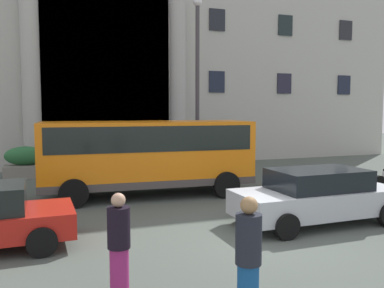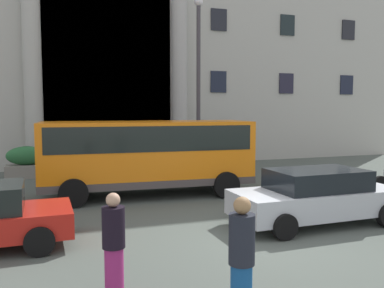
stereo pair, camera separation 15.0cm
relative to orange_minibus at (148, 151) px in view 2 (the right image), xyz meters
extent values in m
cube|color=#49514A|center=(1.41, -5.50, -1.62)|extent=(80.00, 64.00, 0.12)
cube|color=black|center=(-0.25, 7.56, 2.84)|extent=(6.49, 0.12, 8.80)
cylinder|color=#AAA9A0|center=(-3.92, 7.25, 2.84)|extent=(0.85, 0.85, 8.80)
cylinder|color=#A8A5A0|center=(3.42, 7.25, 2.84)|extent=(0.85, 0.85, 8.80)
cube|color=black|center=(5.79, 7.46, 2.98)|extent=(0.94, 0.08, 1.19)
cube|color=black|center=(10.18, 7.46, 2.98)|extent=(0.94, 0.08, 1.19)
cube|color=black|center=(14.57, 7.46, 2.98)|extent=(0.94, 0.08, 1.19)
cube|color=black|center=(5.79, 7.46, 6.39)|extent=(0.94, 0.08, 1.19)
cube|color=black|center=(10.18, 7.46, 6.39)|extent=(0.94, 0.08, 1.19)
cube|color=black|center=(14.57, 7.46, 6.39)|extent=(0.94, 0.08, 1.19)
cube|color=orange|center=(-0.01, 0.00, -0.04)|extent=(7.23, 2.67, 2.14)
cube|color=black|center=(-0.01, 0.00, 0.49)|extent=(6.80, 2.68, 0.83)
cube|color=black|center=(3.47, -0.19, 0.31)|extent=(0.17, 1.92, 1.03)
cube|color=#494240|center=(-0.01, 0.00, -0.99)|extent=(7.23, 2.71, 0.24)
cylinder|color=black|center=(2.54, 1.00, -1.11)|extent=(0.91, 0.33, 0.90)
cylinder|color=black|center=(2.41, -1.28, -1.11)|extent=(0.91, 0.33, 0.90)
cylinder|color=black|center=(-2.43, 1.28, -1.11)|extent=(0.91, 0.33, 0.90)
cylinder|color=black|center=(-2.56, -1.00, -1.11)|extent=(0.91, 0.33, 0.90)
cylinder|color=#9D9C19|center=(4.37, 2.02, -0.33)|extent=(0.08, 0.08, 2.47)
cube|color=yellow|center=(4.37, 1.99, 0.66)|extent=(0.44, 0.03, 0.60)
cube|color=#72665C|center=(5.47, 5.21, -1.29)|extent=(1.51, 0.85, 0.53)
ellipsoid|color=#20562D|center=(5.47, 5.21, -0.50)|extent=(1.45, 0.76, 1.06)
cube|color=#6C655A|center=(1.35, 5.14, -1.27)|extent=(1.83, 0.96, 0.57)
ellipsoid|color=#306537|center=(1.35, 5.14, -0.56)|extent=(1.75, 0.86, 0.85)
cube|color=gray|center=(-4.20, 5.35, -1.27)|extent=(1.77, 0.86, 0.57)
ellipsoid|color=#276033|center=(-4.20, 5.35, -0.58)|extent=(1.70, 0.78, 0.82)
cube|color=#AFB4BA|center=(3.39, -4.89, -0.97)|extent=(4.51, 1.82, 0.64)
cube|color=black|center=(3.39, -4.89, -0.39)|extent=(2.44, 1.58, 0.53)
cylinder|color=black|center=(4.91, -3.99, -1.25)|extent=(0.62, 0.21, 0.62)
cylinder|color=black|center=(1.85, -4.03, -1.25)|extent=(0.62, 0.21, 0.62)
cylinder|color=black|center=(1.87, -5.79, -1.25)|extent=(0.62, 0.21, 0.62)
cylinder|color=black|center=(-3.47, -3.30, -1.25)|extent=(0.62, 0.21, 0.62)
cylinder|color=black|center=(-3.43, -5.06, -1.25)|extent=(0.62, 0.21, 0.62)
cylinder|color=black|center=(6.71, -2.27, -1.26)|extent=(0.60, 0.10, 0.60)
cylinder|color=black|center=(5.34, -2.26, -1.26)|extent=(0.60, 0.12, 0.60)
cube|color=#2D339B|center=(6.03, -2.27, -0.98)|extent=(0.87, 0.24, 0.32)
cube|color=black|center=(5.85, -2.27, -0.80)|extent=(0.52, 0.20, 0.12)
cylinder|color=#A5A5A8|center=(6.60, -2.27, -0.68)|extent=(0.03, 0.55, 0.03)
cylinder|color=black|center=(8.06, -2.25, -1.26)|extent=(0.60, 0.13, 0.60)
cylinder|color=#952465|center=(-2.26, -7.44, -1.14)|extent=(0.30, 0.30, 0.84)
cylinder|color=black|center=(-2.26, -7.44, -0.40)|extent=(0.36, 0.36, 0.65)
sphere|color=tan|center=(-2.26, -7.44, 0.04)|extent=(0.22, 0.22, 0.22)
cylinder|color=#1E212B|center=(-0.73, -8.85, -0.31)|extent=(0.36, 0.36, 0.69)
sphere|color=#9D754A|center=(-0.73, -8.85, 0.15)|extent=(0.24, 0.24, 0.24)
cylinder|color=#3C383D|center=(3.14, 3.47, 2.21)|extent=(0.18, 0.18, 7.55)
sphere|color=silver|center=(3.14, 3.47, 6.17)|extent=(0.40, 0.40, 0.40)
camera|label=1|loc=(-3.27, -13.64, 1.44)|focal=37.88mm
camera|label=2|loc=(-3.13, -13.69, 1.44)|focal=37.88mm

